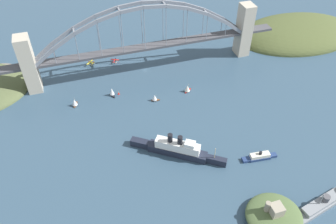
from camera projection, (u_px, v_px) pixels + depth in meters
name	position (u px, v px, depth m)	size (l,w,h in m)	color
ground_plane	(145.00, 70.00, 355.91)	(1400.00, 1400.00, 0.00)	#334C60
harbor_arch_bridge	(144.00, 44.00, 335.66)	(279.52, 15.96, 72.61)	#BCB29E
headland_west_shore	(298.00, 34.00, 412.83)	(150.22, 95.32, 31.71)	#4C562D
ocean_liner	(177.00, 149.00, 265.15)	(66.86, 48.50, 20.15)	#1E2333
naval_cruiser	(319.00, 206.00, 230.91)	(86.53, 23.61, 16.34)	gray
harbor_ferry_steamer	(259.00, 157.00, 264.34)	(28.30, 7.39, 7.56)	navy
fort_island_mid_harbor	(274.00, 216.00, 223.26)	(37.69, 36.16, 16.41)	#4C6038
seaplane_taxiing_near_bridge	(115.00, 61.00, 365.15)	(8.76, 8.15, 4.67)	#B7B7B2
seaplane_second_in_formation	(91.00, 63.00, 362.46)	(9.34, 9.74, 4.64)	#B7B7B2
small_boat_1	(75.00, 103.00, 310.38)	(6.08, 8.34, 8.24)	brown
small_boat_2	(112.00, 92.00, 321.45)	(5.37, 8.10, 9.31)	black
small_boat_3	(155.00, 98.00, 316.21)	(8.09, 5.06, 7.42)	brown
small_boat_5	(187.00, 88.00, 326.04)	(8.52, 7.35, 8.32)	#B2231E
channel_marker_buoy	(119.00, 93.00, 324.90)	(2.20, 2.20, 2.75)	red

